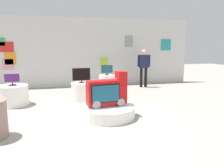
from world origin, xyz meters
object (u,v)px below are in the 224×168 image
display_pedestal_center_rear (107,82)px  tv_on_center_rear (107,70)px  tv_on_left_rear (81,75)px  tv_on_right_rear (12,79)px  novelty_firetruck_tv (108,92)px  display_pedestal_left_rear (82,92)px  main_display_pedestal (107,111)px  display_pedestal_right_rear (14,95)px  shopper_browsing_near_truck (144,65)px

display_pedestal_center_rear → tv_on_center_rear: tv_on_center_rear is taller
tv_on_left_rear → tv_on_right_rear: bearing=-179.3°
display_pedestal_center_rear → tv_on_center_rear: 0.53m
novelty_firetruck_tv → display_pedestal_left_rear: novelty_firetruck_tv is taller
tv_on_left_rear → display_pedestal_center_rear: 2.11m
main_display_pedestal → display_pedestal_right_rear: display_pedestal_right_rear is taller
main_display_pedestal → novelty_firetruck_tv: size_ratio=1.39×
display_pedestal_center_rear → display_pedestal_left_rear: bearing=-126.3°
main_display_pedestal → novelty_firetruck_tv: 0.49m
display_pedestal_right_rear → tv_on_right_rear: size_ratio=1.92×
tv_on_left_rear → display_pedestal_left_rear: bearing=87.3°
display_pedestal_left_rear → shopper_browsing_near_truck: shopper_browsing_near_truck is taller
main_display_pedestal → display_pedestal_right_rear: 3.05m
shopper_browsing_near_truck → display_pedestal_right_rear: bearing=-158.9°
display_pedestal_center_rear → display_pedestal_right_rear: bearing=-152.9°
novelty_firetruck_tv → display_pedestal_left_rear: 1.87m
main_display_pedestal → display_pedestal_left_rear: display_pedestal_left_rear is taller
display_pedestal_left_rear → shopper_browsing_near_truck: size_ratio=0.41×
display_pedestal_center_rear → tv_on_left_rear: bearing=-126.2°
novelty_firetruck_tv → shopper_browsing_near_truck: size_ratio=0.62×
tv_on_left_rear → display_pedestal_right_rear: size_ratio=0.66×
main_display_pedestal → tv_on_left_rear: tv_on_left_rear is taller
display_pedestal_center_rear → tv_on_center_rear: (-0.00, -0.00, 0.53)m
tv_on_center_rear → shopper_browsing_near_truck: size_ratio=0.28×
novelty_firetruck_tv → shopper_browsing_near_truck: shopper_browsing_near_truck is taller
tv_on_center_rear → shopper_browsing_near_truck: (1.69, 0.25, 0.12)m
novelty_firetruck_tv → tv_on_center_rear: 3.50m
tv_on_left_rear → display_pedestal_right_rear: 2.13m
novelty_firetruck_tv → display_pedestal_right_rear: novelty_firetruck_tv is taller
display_pedestal_left_rear → display_pedestal_center_rear: bearing=53.7°
tv_on_left_rear → tv_on_center_rear: tv_on_left_rear is taller
tv_on_center_rear → shopper_browsing_near_truck: bearing=8.3°
tv_on_right_rear → tv_on_left_rear: bearing=0.7°
display_pedestal_left_rear → novelty_firetruck_tv: bearing=-75.4°
novelty_firetruck_tv → display_pedestal_center_rear: novelty_firetruck_tv is taller
main_display_pedestal → shopper_browsing_near_truck: bearing=56.2°
shopper_browsing_near_truck → tv_on_center_rear: bearing=-171.7°
novelty_firetruck_tv → tv_on_center_rear: (0.74, 3.42, 0.21)m
novelty_firetruck_tv → main_display_pedestal: bearing=168.0°
tv_on_center_rear → display_pedestal_right_rear: (-3.26, -1.66, -0.53)m
display_pedestal_center_rear → tv_on_right_rear: (-3.26, -1.67, 0.50)m
display_pedestal_right_rear → shopper_browsing_near_truck: shopper_browsing_near_truck is taller
tv_on_left_rear → main_display_pedestal: bearing=-75.9°
novelty_firetruck_tv → tv_on_right_rear: size_ratio=2.25×
main_display_pedestal → display_pedestal_center_rear: bearing=77.5°
novelty_firetruck_tv → display_pedestal_left_rear: (-0.46, 1.78, -0.33)m
novelty_firetruck_tv → tv_on_right_rear: (-2.52, 1.75, 0.17)m
main_display_pedestal → tv_on_right_rear: tv_on_right_rear is taller
display_pedestal_left_rear → tv_on_left_rear: bearing=-92.7°
tv_on_center_rear → tv_on_left_rear: bearing=-126.3°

